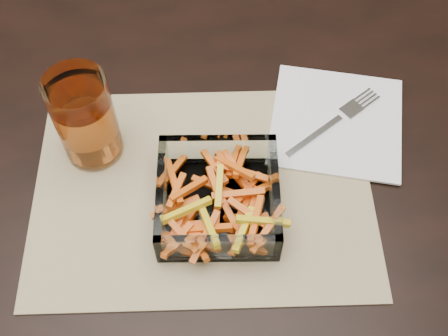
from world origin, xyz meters
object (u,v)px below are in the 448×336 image
at_px(dining_table, 169,219).
at_px(tumbler, 86,121).
at_px(fork, 336,121).
at_px(glass_bowl, 218,199).

relative_size(dining_table, tumbler, 11.46).
height_order(dining_table, fork, fork).
height_order(tumbler, fork, tumbler).
xyz_separation_m(glass_bowl, fork, (0.17, 0.13, -0.02)).
bearing_deg(fork, dining_table, -105.07).
distance_m(dining_table, fork, 0.28).
height_order(glass_bowl, fork, glass_bowl).
xyz_separation_m(dining_table, glass_bowl, (0.07, -0.03, 0.12)).
height_order(glass_bowl, tumbler, tumbler).
distance_m(dining_table, tumbler, 0.19).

